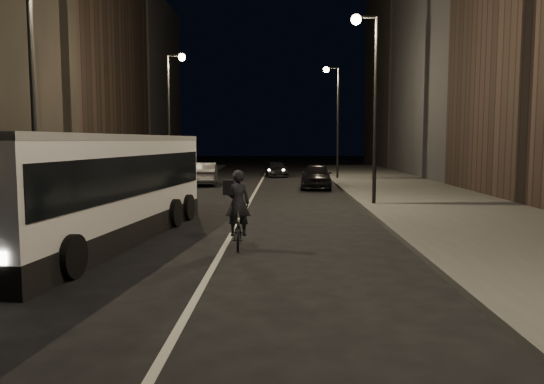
# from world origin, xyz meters

# --- Properties ---
(ground) EXTENTS (180.00, 180.00, 0.00)m
(ground) POSITION_xyz_m (0.00, 0.00, 0.00)
(ground) COLOR black
(ground) RESTS_ON ground
(sidewalk_right) EXTENTS (7.00, 70.00, 0.16)m
(sidewalk_right) POSITION_xyz_m (8.50, 14.00, 0.08)
(sidewalk_right) COLOR #3E3D3B
(sidewalk_right) RESTS_ON ground
(sidewalk_left) EXTENTS (7.00, 70.00, 0.16)m
(sidewalk_left) POSITION_xyz_m (-8.50, 14.00, 0.08)
(sidewalk_left) COLOR #3E3D3B
(sidewalk_left) RESTS_ON ground
(building_row_right) EXTENTS (8.00, 61.00, 21.00)m
(building_row_right) POSITION_xyz_m (16.00, 27.50, 10.50)
(building_row_right) COLOR black
(building_row_right) RESTS_ON ground
(building_row_left) EXTENTS (8.00, 61.00, 22.00)m
(building_row_left) POSITION_xyz_m (-16.00, 28.50, 11.00)
(building_row_left) COLOR black
(building_row_left) RESTS_ON ground
(streetlight_right_mid) EXTENTS (1.20, 0.44, 8.12)m
(streetlight_right_mid) POSITION_xyz_m (5.33, 12.00, 5.36)
(streetlight_right_mid) COLOR black
(streetlight_right_mid) RESTS_ON sidewalk_right
(streetlight_right_far) EXTENTS (1.20, 0.44, 8.12)m
(streetlight_right_far) POSITION_xyz_m (5.33, 28.00, 5.36)
(streetlight_right_far) COLOR black
(streetlight_right_far) RESTS_ON sidewalk_right
(streetlight_left_near) EXTENTS (1.20, 0.44, 8.12)m
(streetlight_left_near) POSITION_xyz_m (-5.33, 4.00, 5.36)
(streetlight_left_near) COLOR black
(streetlight_left_near) RESTS_ON sidewalk_left
(streetlight_left_far) EXTENTS (1.20, 0.44, 8.12)m
(streetlight_left_far) POSITION_xyz_m (-5.33, 22.00, 5.36)
(streetlight_left_far) COLOR black
(streetlight_left_far) RESTS_ON sidewalk_left
(city_bus) EXTENTS (3.70, 11.59, 3.08)m
(city_bus) POSITION_xyz_m (-3.60, 3.70, 1.67)
(city_bus) COLOR white
(city_bus) RESTS_ON ground
(cyclist_on_bicycle) EXTENTS (0.79, 1.90, 2.14)m
(cyclist_on_bicycle) POSITION_xyz_m (0.40, 2.88, 0.71)
(cyclist_on_bicycle) COLOR black
(cyclist_on_bicycle) RESTS_ON ground
(car_near) EXTENTS (2.07, 4.60, 1.53)m
(car_near) POSITION_xyz_m (3.60, 20.90, 0.77)
(car_near) COLOR black
(car_near) RESTS_ON ground
(car_mid) EXTENTS (1.93, 4.59, 1.47)m
(car_mid) POSITION_xyz_m (-3.60, 23.41, 0.74)
(car_mid) COLOR #3A3A3C
(car_mid) RESTS_ON ground
(car_far) EXTENTS (2.14, 4.23, 1.18)m
(car_far) POSITION_xyz_m (1.04, 31.74, 0.59)
(car_far) COLOR black
(car_far) RESTS_ON ground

